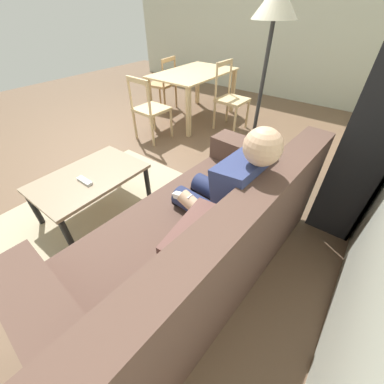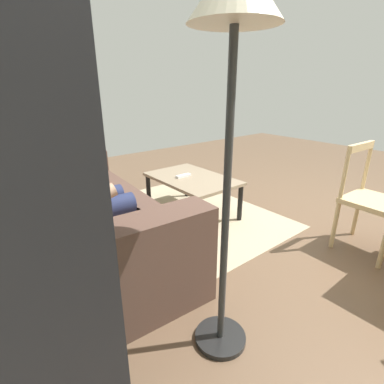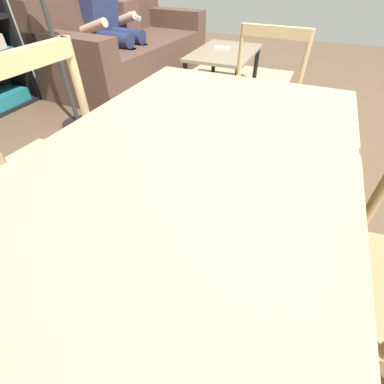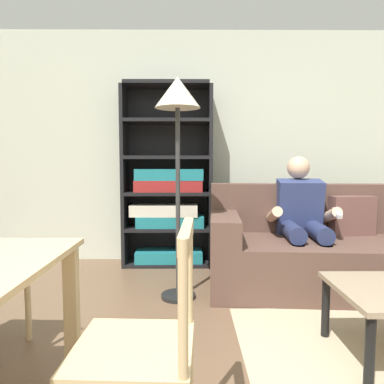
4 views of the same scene
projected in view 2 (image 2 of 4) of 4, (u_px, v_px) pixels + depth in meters
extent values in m
plane|color=brown|center=(342.00, 234.00, 2.72)|extent=(8.60, 8.60, 0.00)
cube|color=brown|center=(90.00, 228.00, 2.37)|extent=(2.16, 1.09, 0.44)
cube|color=brown|center=(28.00, 185.00, 2.01)|extent=(2.11, 0.34, 0.46)
cube|color=brown|center=(136.00, 239.00, 1.54)|extent=(0.30, 0.97, 0.22)
cube|color=brown|center=(59.00, 165.00, 2.96)|extent=(0.30, 0.97, 0.22)
cube|color=brown|center=(47.00, 179.00, 2.30)|extent=(0.41, 0.19, 0.36)
cube|color=navy|center=(56.00, 187.00, 1.90)|extent=(0.42, 0.32, 0.53)
sphere|color=#DBAD89|center=(36.00, 132.00, 1.74)|extent=(0.21, 0.21, 0.21)
cylinder|color=navy|center=(104.00, 209.00, 2.02)|extent=(0.18, 0.45, 0.15)
cylinder|color=#DBAD89|center=(135.00, 236.00, 2.24)|extent=(0.11, 0.11, 0.44)
cube|color=black|center=(146.00, 253.00, 2.34)|extent=(0.12, 0.25, 0.08)
cylinder|color=navy|center=(94.00, 199.00, 2.19)|extent=(0.18, 0.45, 0.15)
cylinder|color=#DBAD89|center=(124.00, 225.00, 2.40)|extent=(0.11, 0.11, 0.44)
cube|color=black|center=(134.00, 241.00, 2.51)|extent=(0.12, 0.25, 0.08)
cylinder|color=#DBAD89|center=(90.00, 201.00, 1.80)|extent=(0.11, 0.36, 0.19)
cylinder|color=#DBAD89|center=(70.00, 181.00, 2.18)|extent=(0.11, 0.36, 0.19)
cube|color=white|center=(91.00, 172.00, 2.25)|extent=(0.05, 0.16, 0.08)
cube|color=gray|center=(192.00, 179.00, 3.02)|extent=(0.96, 0.63, 0.03)
cylinder|color=black|center=(240.00, 203.00, 2.94)|extent=(0.05, 0.05, 0.38)
cylinder|color=black|center=(187.00, 182.00, 3.58)|extent=(0.05, 0.05, 0.38)
cylinder|color=black|center=(199.00, 218.00, 2.61)|extent=(0.05, 0.05, 0.38)
cylinder|color=black|center=(149.00, 191.00, 3.25)|extent=(0.05, 0.05, 0.38)
cube|color=white|center=(183.00, 176.00, 3.03)|extent=(0.05, 0.17, 0.02)
cube|color=#D1B27F|center=(375.00, 202.00, 2.32)|extent=(0.44, 0.44, 0.04)
cylinder|color=#D1B27F|center=(384.00, 243.00, 2.14)|extent=(0.04, 0.04, 0.44)
cylinder|color=#D1B27F|center=(335.00, 224.00, 2.43)|extent=(0.04, 0.04, 0.44)
cylinder|color=#D1B27F|center=(357.00, 213.00, 2.64)|extent=(0.04, 0.04, 0.44)
cylinder|color=#D1B27F|center=(345.00, 174.00, 2.27)|extent=(0.03, 0.03, 0.45)
cylinder|color=#D1B27F|center=(367.00, 166.00, 2.49)|extent=(0.03, 0.03, 0.45)
cube|color=#D1B27F|center=(361.00, 147.00, 2.31)|extent=(0.05, 0.38, 0.06)
cube|color=tan|center=(192.00, 213.00, 3.16)|extent=(2.00, 1.40, 0.01)
cylinder|color=black|center=(220.00, 337.00, 1.59)|extent=(0.28, 0.28, 0.03)
cylinder|color=#333333|center=(226.00, 213.00, 1.33)|extent=(0.04, 0.04, 1.53)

